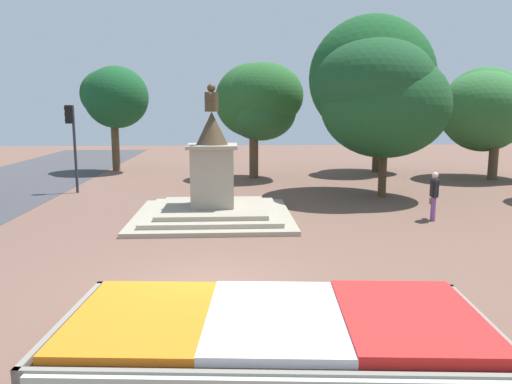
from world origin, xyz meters
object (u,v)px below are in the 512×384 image
Objects in this scene: pedestrian_with_handbag at (434,193)px; flower_planter at (278,333)px; statue_monument at (213,193)px; traffic_light_far_corner at (72,132)px.

flower_planter is at bearing -124.68° from pedestrian_with_handbag.
statue_monument reaches higher than traffic_light_far_corner.
statue_monument is 8.68m from traffic_light_far_corner.
traffic_light_far_corner is at bearing 155.28° from pedestrian_with_handbag.
traffic_light_far_corner is 2.35× the size of pedestrian_with_handbag.
pedestrian_with_handbag is at bearing -24.72° from traffic_light_far_corner.
pedestrian_with_handbag is at bearing -5.98° from statue_monument.
statue_monument reaches higher than pedestrian_with_handbag.
statue_monument is at bearing -41.23° from traffic_light_far_corner.
traffic_light_far_corner reaches higher than pedestrian_with_handbag.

